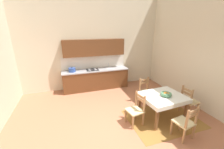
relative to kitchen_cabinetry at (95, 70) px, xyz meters
The scene contains 11 objects.
ground_plane 3.09m from the kitchen_cabinetry, 90.20° to the right, with size 6.70×7.06×0.10m, color #AD6B4C.
wall_back 1.34m from the kitchen_cabinetry, 91.82° to the left, with size 6.70×0.12×4.30m, color beige.
wall_right 4.48m from the kitchen_cabinetry, 43.67° to the right, with size 0.12×7.06×4.30m, color beige.
area_rug 3.40m from the kitchen_cabinetry, 63.70° to the right, with size 2.10×1.60×0.01m, color olive.
kitchen_cabinetry is the anchor object (origin of this frame).
dining_table 3.21m from the kitchen_cabinetry, 62.91° to the right, with size 1.30×1.12×0.75m.
dining_chair_camera_side 4.06m from the kitchen_cabinetry, 68.82° to the right, with size 0.48×0.48×0.93m.
dining_chair_tv_side 2.95m from the kitchen_cabinetry, 78.90° to the right, with size 0.49×0.49×0.93m.
dining_chair_window_side 3.82m from the kitchen_cabinetry, 50.38° to the right, with size 0.43×0.43×0.93m.
dining_chair_kitchen_side 2.43m from the kitchen_cabinetry, 51.68° to the right, with size 0.48×0.48×0.93m.
fruit_bowl 3.28m from the kitchen_cabinetry, 62.61° to the right, with size 0.30×0.30×0.12m.
Camera 1 is at (-1.17, -3.05, 2.69)m, focal length 22.82 mm.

